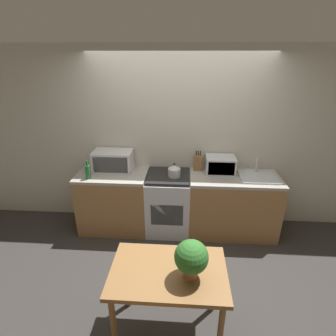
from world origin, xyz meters
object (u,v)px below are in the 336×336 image
Objects in this scene: microwave at (113,161)px; dining_table at (168,279)px; stove_range at (168,203)px; kettle at (174,171)px; toaster_oven at (220,165)px; bottle at (88,172)px.

microwave reaches higher than dining_table.
stove_range is 1.65m from dining_table.
microwave is (-0.81, 0.12, 0.60)m from stove_range.
stove_range is 0.55m from kettle.
stove_range is 2.19× the size of toaster_oven.
microwave is 0.41m from bottle.
stove_range is at bearing 93.79° from dining_table.
bottle is at bearing 129.25° from dining_table.
bottle is (-1.08, -0.18, 0.55)m from stove_range.
stove_range is 0.94m from toaster_oven.
toaster_oven is at bearing 70.65° from dining_table.
dining_table is (-0.62, -1.77, -0.35)m from toaster_oven.
toaster_oven reaches higher than stove_range.
bottle reaches higher than stove_range.
bottle is at bearing -170.52° from stove_range.
bottle reaches higher than toaster_oven.
bottle reaches higher than dining_table.
bottle is 0.26× the size of dining_table.
stove_range is at bearing -8.48° from microwave.
bottle is at bearing -173.02° from kettle.
bottle is 0.64× the size of toaster_oven.
microwave is at bearing 117.52° from dining_table.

